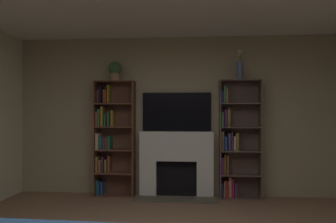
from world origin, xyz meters
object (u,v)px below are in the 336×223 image
(potted_plant, at_px, (115,70))
(vase_with_flowers, at_px, (240,68))
(fireplace, at_px, (177,162))
(bookshelf_left, at_px, (111,137))
(bookshelf_right, at_px, (235,142))
(tv, at_px, (177,112))

(potted_plant, relative_size, vase_with_flowers, 0.67)
(fireplace, relative_size, bookshelf_left, 0.68)
(potted_plant, distance_m, vase_with_flowers, 2.06)
(bookshelf_left, bearing_deg, bookshelf_right, 0.03)
(fireplace, distance_m, tv, 0.84)
(vase_with_flowers, bearing_deg, bookshelf_left, 178.85)
(fireplace, xyz_separation_m, bookshelf_left, (-1.11, 0.00, 0.41))
(tv, relative_size, vase_with_flowers, 2.34)
(fireplace, distance_m, vase_with_flowers, 1.85)
(bookshelf_left, relative_size, vase_with_flowers, 3.92)
(fireplace, bearing_deg, bookshelf_left, 179.74)
(fireplace, height_order, bookshelf_left, bookshelf_left)
(bookshelf_right, xyz_separation_m, vase_with_flowers, (0.08, -0.04, 1.20))
(vase_with_flowers, bearing_deg, potted_plant, 179.98)
(tv, xyz_separation_m, potted_plant, (-1.03, -0.12, 0.70))
(tv, distance_m, bookshelf_left, 1.19)
(tv, relative_size, bookshelf_left, 0.60)
(tv, xyz_separation_m, vase_with_flowers, (1.03, -0.12, 0.70))
(bookshelf_left, height_order, bookshelf_right, same)
(vase_with_flowers, bearing_deg, tv, 173.32)
(fireplace, xyz_separation_m, bookshelf_right, (0.96, 0.01, 0.34))
(fireplace, xyz_separation_m, vase_with_flowers, (1.03, -0.04, 1.54))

